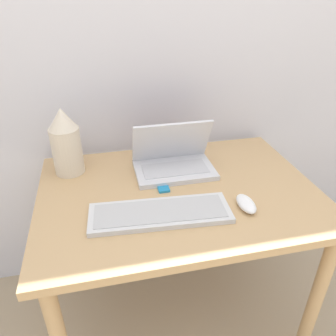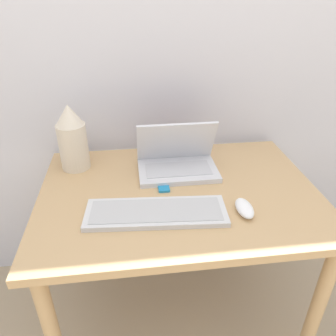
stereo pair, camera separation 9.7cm
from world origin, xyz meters
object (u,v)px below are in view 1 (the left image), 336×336
Objects in this scene: laptop at (173,160)px; mouse at (246,204)px; vase at (66,142)px; keyboard at (160,213)px; mp3_player at (163,188)px.

laptop is 2.86× the size of mouse.
keyboard is at bearing -50.53° from vase.
mouse is 0.41× the size of vase.
mouse is (0.29, -0.02, 0.01)m from keyboard.
mouse is (0.18, -0.31, -0.03)m from laptop.
mp3_player is at bearing -118.53° from laptop.
laptop reaches higher than mouse.
keyboard is at bearing -105.47° from mp3_player.
laptop is 0.36m from mouse.
laptop is 5.34× the size of mp3_player.
keyboard is 0.30m from mouse.
laptop is at bearing 68.27° from keyboard.
laptop reaches higher than mp3_player.
keyboard is 8.09× the size of mp3_player.
vase reaches higher than laptop.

